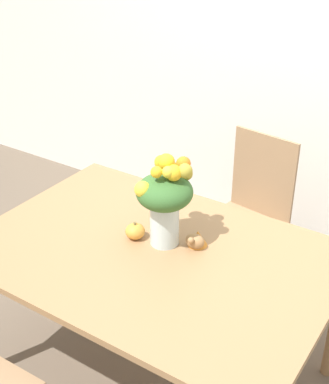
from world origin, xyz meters
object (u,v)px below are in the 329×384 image
(turkey_figurine, at_px, (196,239))
(flower_vase, at_px, (165,199))
(pumpkin, at_px, (135,231))
(dining_chair_near_window, at_px, (248,216))

(turkey_figurine, bearing_deg, flower_vase, -160.34)
(pumpkin, bearing_deg, dining_chair_near_window, 77.40)
(pumpkin, bearing_deg, turkey_figurine, 19.75)
(flower_vase, relative_size, dining_chair_near_window, 0.43)
(pumpkin, distance_m, dining_chair_near_window, 0.90)
(dining_chair_near_window, bearing_deg, flower_vase, -85.85)
(flower_vase, distance_m, turkey_figurine, 0.23)
(dining_chair_near_window, bearing_deg, pumpkin, -94.42)
(flower_vase, distance_m, dining_chair_near_window, 0.92)
(pumpkin, relative_size, turkey_figurine, 0.75)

